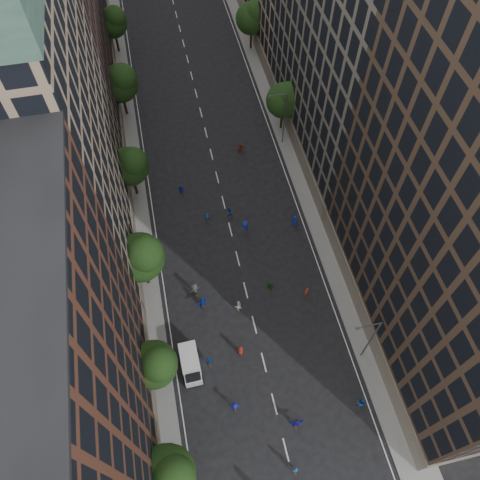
{
  "coord_description": "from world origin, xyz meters",
  "views": [
    {
      "loc": [
        -6.08,
        -2.05,
        50.03
      ],
      "look_at": [
        0.59,
        28.35,
        2.0
      ],
      "focal_mm": 35.0,
      "sensor_mm": 36.0,
      "label": 1
    }
  ],
  "objects_px": {
    "skater_1": "(295,470)",
    "streetlamp_far": "(283,116)",
    "streetlamp_near": "(370,338)",
    "cargo_van": "(190,363)",
    "skater_2": "(360,402)"
  },
  "relations": [
    {
      "from": "skater_1",
      "to": "streetlamp_far",
      "type": "bearing_deg",
      "value": -109.74
    },
    {
      "from": "streetlamp_near",
      "to": "cargo_van",
      "type": "distance_m",
      "value": 18.8
    },
    {
      "from": "streetlamp_far",
      "to": "skater_1",
      "type": "relative_size",
      "value": 5.12
    },
    {
      "from": "streetlamp_near",
      "to": "skater_2",
      "type": "xyz_separation_m",
      "value": [
        -1.87,
        -4.93,
        -4.22
      ]
    },
    {
      "from": "streetlamp_far",
      "to": "streetlamp_near",
      "type": "bearing_deg",
      "value": -90.0
    },
    {
      "from": "streetlamp_near",
      "to": "skater_2",
      "type": "height_order",
      "value": "streetlamp_near"
    },
    {
      "from": "streetlamp_near",
      "to": "streetlamp_far",
      "type": "xyz_separation_m",
      "value": [
        0.0,
        33.0,
        0.0
      ]
    },
    {
      "from": "skater_2",
      "to": "skater_1",
      "type": "bearing_deg",
      "value": 37.71
    },
    {
      "from": "streetlamp_far",
      "to": "skater_2",
      "type": "xyz_separation_m",
      "value": [
        -1.87,
        -37.93,
        -4.22
      ]
    },
    {
      "from": "skater_1",
      "to": "streetlamp_near",
      "type": "bearing_deg",
      "value": -143.04
    },
    {
      "from": "streetlamp_far",
      "to": "skater_1",
      "type": "xyz_separation_m",
      "value": [
        -10.08,
        -42.52,
        -4.28
      ]
    },
    {
      "from": "streetlamp_far",
      "to": "cargo_van",
      "type": "distance_m",
      "value": 35.54
    },
    {
      "from": "streetlamp_near",
      "to": "cargo_van",
      "type": "relative_size",
      "value": 2.09
    },
    {
      "from": "skater_1",
      "to": "skater_2",
      "type": "bearing_deg",
      "value": -157.21
    },
    {
      "from": "skater_1",
      "to": "skater_2",
      "type": "xyz_separation_m",
      "value": [
        8.21,
        4.59,
        0.07
      ]
    }
  ]
}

